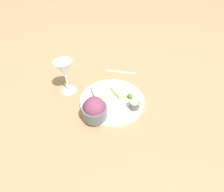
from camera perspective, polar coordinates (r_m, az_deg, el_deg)
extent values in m
plane|color=#93704C|center=(0.81, 0.00, -1.75)|extent=(4.00, 4.00, 0.00)
cylinder|color=silver|center=(0.81, 0.00, -1.40)|extent=(0.30, 0.30, 0.01)
cylinder|color=#4C5156|center=(0.72, -5.65, -5.13)|extent=(0.10, 0.10, 0.05)
sphere|color=#6B334C|center=(0.70, -5.80, -3.67)|extent=(0.09, 0.09, 0.09)
cylinder|color=#4C4C4C|center=(0.76, 7.29, -2.95)|extent=(0.04, 0.04, 0.03)
cylinder|color=tan|center=(0.75, 7.37, -2.30)|extent=(0.04, 0.04, 0.01)
cube|color=#D1B27F|center=(0.83, 2.93, 1.53)|extent=(0.11, 0.10, 0.02)
cube|color=beige|center=(0.82, 2.96, 2.21)|extent=(0.10, 0.10, 0.01)
cube|color=#D1B27F|center=(0.82, -4.05, 1.20)|extent=(0.10, 0.10, 0.02)
cube|color=beige|center=(0.81, -4.09, 1.88)|extent=(0.09, 0.09, 0.01)
cylinder|color=silver|center=(0.89, -13.90, 1.92)|extent=(0.08, 0.08, 0.01)
cylinder|color=silver|center=(0.86, -14.40, 4.15)|extent=(0.01, 0.01, 0.08)
cone|color=silver|center=(0.82, -15.37, 8.54)|extent=(0.08, 0.08, 0.08)
sphere|color=#477533|center=(0.80, 6.06, -0.07)|extent=(0.02, 0.02, 0.02)
cube|color=silver|center=(0.99, 3.05, 7.92)|extent=(0.01, 0.17, 0.01)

